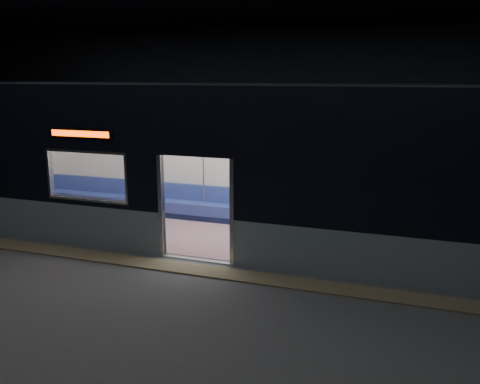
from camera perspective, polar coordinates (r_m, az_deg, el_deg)
The scene contains 7 objects.
station_floor at distance 9.15m, azimuth -7.53°, elevation -9.84°, with size 24.00×14.00×0.01m, color #47494C.
station_envelope at distance 8.44m, azimuth -8.30°, elevation 13.78°, with size 24.00×14.00×5.00m.
tactile_strip at distance 9.60m, azimuth -6.06°, elevation -8.54°, with size 22.80×0.50×0.03m, color #8C7F59.
metro_car at distance 10.90m, azimuth -1.84°, elevation 4.13°, with size 18.00×3.04×3.35m.
passenger at distance 11.42m, azimuth 23.30°, elevation -1.77°, with size 0.47×0.75×1.43m.
handbag at distance 11.22m, azimuth 23.18°, elevation -2.73°, with size 0.28×0.24×0.14m, color black.
transit_map at distance 11.60m, azimuth 24.35°, elevation 1.69°, with size 1.02×0.03×0.67m, color white.
Camera 1 is at (3.85, -7.50, 3.55)m, focal length 38.00 mm.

